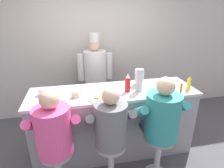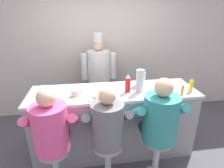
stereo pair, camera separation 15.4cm
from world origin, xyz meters
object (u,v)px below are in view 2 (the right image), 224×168
at_px(coffee_mug_white, 44,90).
at_px(diner_seated_teal, 159,120).
at_px(diner_seated_grey, 107,127).
at_px(mustard_bottle_yellow, 191,85).
at_px(water_pitcher_clear, 140,77).
at_px(cup_stack_steel, 140,81).
at_px(breakfast_plate, 98,98).
at_px(hot_sauce_bottle_orange, 182,90).
at_px(coffee_mug_tan, 75,93).
at_px(cereal_bowl, 54,98).
at_px(diner_seated_pink, 52,131).
at_px(cook_in_whites_near, 99,73).
at_px(ketchup_bottle_red, 128,84).

xyz_separation_m(coffee_mug_white, diner_seated_teal, (1.45, -0.66, -0.21)).
bearing_deg(coffee_mug_white, diner_seated_grey, -39.28).
relative_size(mustard_bottle_yellow, water_pitcher_clear, 0.87).
distance_m(cup_stack_steel, diner_seated_grey, 0.82).
relative_size(breakfast_plate, diner_seated_grey, 0.20).
xyz_separation_m(hot_sauce_bottle_orange, coffee_mug_tan, (-1.44, 0.17, -0.03)).
height_order(cereal_bowl, cup_stack_steel, cup_stack_steel).
bearing_deg(diner_seated_grey, mustard_bottle_yellow, 18.32).
bearing_deg(diner_seated_pink, cook_in_whites_near, 68.03).
distance_m(ketchup_bottle_red, coffee_mug_tan, 0.74).
bearing_deg(water_pitcher_clear, cup_stack_steel, -107.19).
height_order(diner_seated_pink, cook_in_whites_near, cook_in_whites_near).
xyz_separation_m(hot_sauce_bottle_orange, coffee_mug_white, (-1.88, 0.34, -0.02)).
xyz_separation_m(ketchup_bottle_red, diner_seated_pink, (-0.99, -0.53, -0.31)).
relative_size(ketchup_bottle_red, cereal_bowl, 1.86).
bearing_deg(breakfast_plate, diner_seated_pink, -146.35).
bearing_deg(cereal_bowl, diner_seated_grey, -31.83).
bearing_deg(diner_seated_pink, cup_stack_steel, 24.14).
xyz_separation_m(breakfast_plate, cereal_bowl, (-0.55, 0.03, 0.01)).
distance_m(coffee_mug_tan, diner_seated_grey, 0.66).
relative_size(coffee_mug_white, diner_seated_pink, 0.10).
height_order(cereal_bowl, diner_seated_pink, diner_seated_pink).
height_order(coffee_mug_white, cook_in_whites_near, cook_in_whites_near).
bearing_deg(diner_seated_pink, coffee_mug_tan, 62.31).
bearing_deg(ketchup_bottle_red, cup_stack_steel, -2.04).
xyz_separation_m(diner_seated_teal, cook_in_whites_near, (-0.60, 1.65, 0.08)).
height_order(mustard_bottle_yellow, hot_sauce_bottle_orange, mustard_bottle_yellow).
xyz_separation_m(water_pitcher_clear, cereal_bowl, (-1.24, -0.37, -0.09)).
xyz_separation_m(cereal_bowl, diner_seated_grey, (0.63, -0.39, -0.23)).
relative_size(mustard_bottle_yellow, diner_seated_pink, 0.15).
xyz_separation_m(cereal_bowl, cook_in_whites_near, (0.67, 1.26, -0.12)).
distance_m(mustard_bottle_yellow, cup_stack_steel, 0.72).
xyz_separation_m(mustard_bottle_yellow, cup_stack_steel, (-0.71, 0.11, 0.06)).
height_order(hot_sauce_bottle_orange, coffee_mug_white, hot_sauce_bottle_orange).
bearing_deg(hot_sauce_bottle_orange, cereal_bowl, 177.61).
distance_m(diner_seated_grey, diner_seated_teal, 0.63).
relative_size(mustard_bottle_yellow, cereal_bowl, 1.45).
bearing_deg(coffee_mug_tan, cereal_bowl, -158.87).
xyz_separation_m(hot_sauce_bottle_orange, cook_in_whites_near, (-1.03, 1.33, -0.15)).
bearing_deg(cereal_bowl, breakfast_plate, -2.60).
distance_m(breakfast_plate, cereal_bowl, 0.55).
xyz_separation_m(ketchup_bottle_red, mustard_bottle_yellow, (0.89, -0.12, -0.03)).
bearing_deg(cup_stack_steel, mustard_bottle_yellow, -8.87).
height_order(coffee_mug_tan, cook_in_whites_near, cook_in_whites_near).
bearing_deg(water_pitcher_clear, hot_sauce_bottle_orange, -43.36).
distance_m(hot_sauce_bottle_orange, diner_seated_teal, 0.59).
relative_size(mustard_bottle_yellow, coffee_mug_white, 1.43).
bearing_deg(water_pitcher_clear, coffee_mug_tan, -164.67).
bearing_deg(breakfast_plate, cup_stack_steel, 14.12).
height_order(hot_sauce_bottle_orange, diner_seated_grey, diner_seated_grey).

